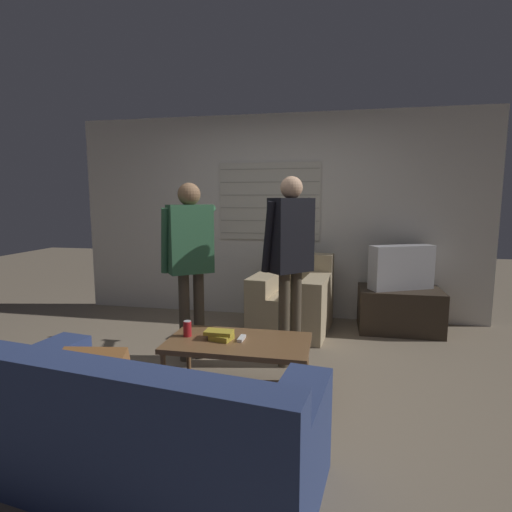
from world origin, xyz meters
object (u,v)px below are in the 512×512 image
object	(u,v)px
book_stack	(220,335)
spare_remote	(241,338)
couch_blue	(139,431)
person_right_standing	(290,248)
coffee_table	(238,345)
soda_can	(187,329)
armchair_beige	(292,301)
tv	(401,267)
person_left_standing	(190,250)

from	to	relation	value
book_stack	spare_remote	world-z (taller)	book_stack
couch_blue	person_right_standing	size ratio (longest dim) A/B	1.16
coffee_table	soda_can	bearing A→B (deg)	177.72
spare_remote	person_right_standing	bearing A→B (deg)	64.29
coffee_table	person_right_standing	xyz separation A→B (m)	(0.33, 0.60, 0.70)
armchair_beige	soda_can	distance (m)	1.72
couch_blue	tv	distance (m)	3.40
tv	spare_remote	xyz separation A→B (m)	(-1.45, -1.76, -0.32)
tv	book_stack	world-z (taller)	tv
coffee_table	armchair_beige	bearing A→B (deg)	80.73
soda_can	spare_remote	distance (m)	0.45
armchair_beige	person_left_standing	distance (m)	1.51
armchair_beige	soda_can	world-z (taller)	armchair_beige
armchair_beige	spare_remote	xyz separation A→B (m)	(-0.24, -1.57, 0.08)
person_left_standing	soda_can	world-z (taller)	person_left_standing
couch_blue	book_stack	distance (m)	1.12
couch_blue	tv	size ratio (longest dim) A/B	2.64
couch_blue	person_right_standing	bearing A→B (deg)	78.45
tv	armchair_beige	bearing A→B (deg)	-16.55
couch_blue	person_right_standing	world-z (taller)	person_right_standing
person_left_standing	book_stack	distance (m)	0.92
couch_blue	spare_remote	xyz separation A→B (m)	(0.29, 1.12, 0.13)
soda_can	tv	bearing A→B (deg)	42.99
tv	person_right_standing	world-z (taller)	person_right_standing
armchair_beige	spare_remote	world-z (taller)	armchair_beige
tv	person_right_standing	bearing A→B (deg)	20.55
tv	couch_blue	bearing A→B (deg)	33.34
coffee_table	tv	xyz separation A→B (m)	(1.47, 1.78, 0.37)
person_left_standing	person_right_standing	world-z (taller)	person_right_standing
armchair_beige	book_stack	size ratio (longest dim) A/B	4.46
person_right_standing	couch_blue	bearing A→B (deg)	-154.40
couch_blue	spare_remote	world-z (taller)	couch_blue
couch_blue	book_stack	size ratio (longest dim) A/B	8.65
couch_blue	coffee_table	bearing A→B (deg)	84.12
armchair_beige	soda_can	bearing A→B (deg)	73.79
couch_blue	armchair_beige	bearing A→B (deg)	86.75
armchair_beige	spare_remote	bearing A→B (deg)	88.68
armchair_beige	book_stack	bearing A→B (deg)	83.11
couch_blue	coffee_table	distance (m)	1.14
couch_blue	armchair_beige	xyz separation A→B (m)	(0.53, 2.69, 0.05)
armchair_beige	book_stack	distance (m)	1.65
coffee_table	book_stack	bearing A→B (deg)	-177.24
person_left_standing	coffee_table	bearing A→B (deg)	-80.16
tv	person_right_standing	size ratio (longest dim) A/B	0.44
couch_blue	person_left_standing	bearing A→B (deg)	108.65
person_right_standing	book_stack	size ratio (longest dim) A/B	7.48
person_right_standing	spare_remote	bearing A→B (deg)	-162.90
armchair_beige	person_right_standing	xyz separation A→B (m)	(0.07, -0.99, 0.73)
person_left_standing	person_right_standing	distance (m)	0.91
person_left_standing	couch_blue	bearing A→B (deg)	-116.44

